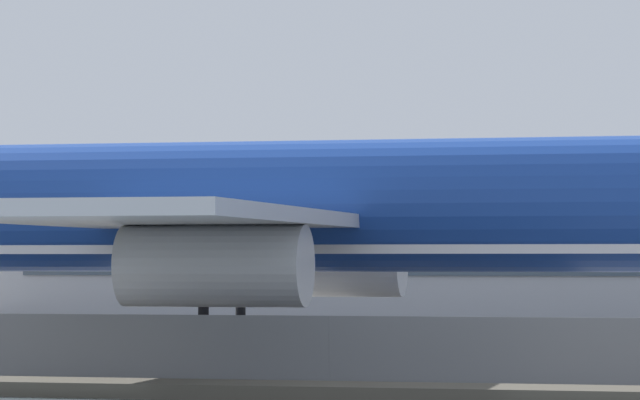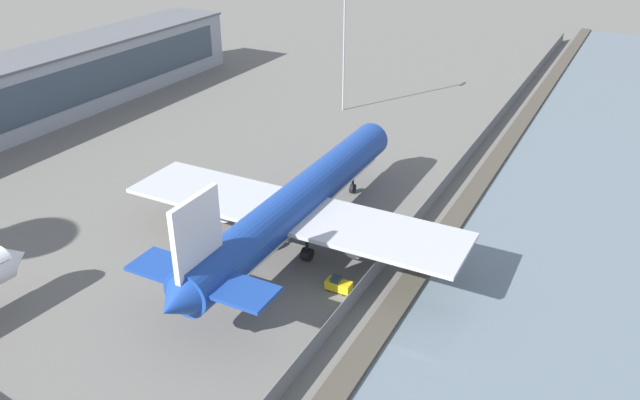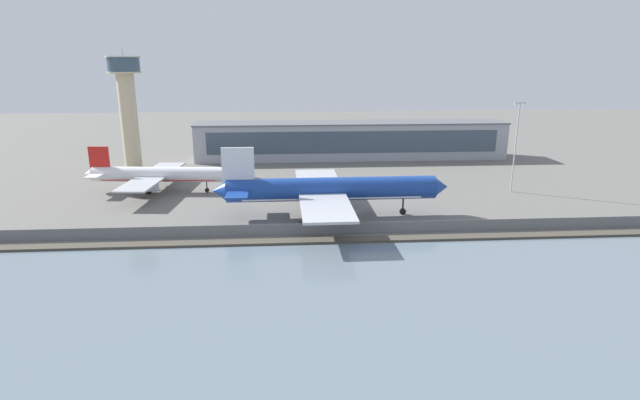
{
  "view_description": "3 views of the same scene",
  "coord_description": "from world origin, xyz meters",
  "px_view_note": "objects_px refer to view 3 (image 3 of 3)",
  "views": [
    {
      "loc": [
        14.49,
        -79.51,
        4.48
      ],
      "look_at": [
        -3.16,
        -3.98,
        7.0
      ],
      "focal_mm": 105.0,
      "sensor_mm": 36.0,
      "label": 1
    },
    {
      "loc": [
        -69.21,
        -40.73,
        45.63
      ],
      "look_at": [
        3.95,
        -1.94,
        2.67
      ],
      "focal_mm": 35.0,
      "sensor_mm": 36.0,
      "label": 2
    },
    {
      "loc": [
        -14.95,
        -117.36,
        36.37
      ],
      "look_at": [
        -6.69,
        0.43,
        3.09
      ],
      "focal_mm": 28.0,
      "sensor_mm": 36.0,
      "label": 3
    }
  ],
  "objects_px": {
    "cargo_jet_blue": "(329,190)",
    "control_tower": "(127,101)",
    "passenger_jet_white_red": "(157,175)",
    "apron_light_mast_apron_west": "(516,143)",
    "baggage_tug": "(300,227)",
    "ops_van": "(136,185)"
  },
  "relations": [
    {
      "from": "cargo_jet_blue",
      "to": "control_tower",
      "type": "xyz_separation_m",
      "value": [
        -63.1,
        61.06,
        16.34
      ]
    },
    {
      "from": "passenger_jet_white_red",
      "to": "apron_light_mast_apron_west",
      "type": "height_order",
      "value": "apron_light_mast_apron_west"
    },
    {
      "from": "baggage_tug",
      "to": "control_tower",
      "type": "height_order",
      "value": "control_tower"
    },
    {
      "from": "control_tower",
      "to": "baggage_tug",
      "type": "bearing_deg",
      "value": -51.67
    },
    {
      "from": "passenger_jet_white_red",
      "to": "cargo_jet_blue",
      "type": "bearing_deg",
      "value": -29.51
    },
    {
      "from": "cargo_jet_blue",
      "to": "apron_light_mast_apron_west",
      "type": "height_order",
      "value": "apron_light_mast_apron_west"
    },
    {
      "from": "passenger_jet_white_red",
      "to": "baggage_tug",
      "type": "height_order",
      "value": "passenger_jet_white_red"
    },
    {
      "from": "baggage_tug",
      "to": "apron_light_mast_apron_west",
      "type": "distance_m",
      "value": 68.98
    },
    {
      "from": "ops_van",
      "to": "control_tower",
      "type": "xyz_separation_m",
      "value": [
        -9.66,
        31.81,
        21.6
      ]
    },
    {
      "from": "cargo_jet_blue",
      "to": "passenger_jet_white_red",
      "type": "distance_m",
      "value": 53.28
    },
    {
      "from": "cargo_jet_blue",
      "to": "control_tower",
      "type": "distance_m",
      "value": 89.31
    },
    {
      "from": "cargo_jet_blue",
      "to": "ops_van",
      "type": "xyz_separation_m",
      "value": [
        -53.44,
        29.25,
        -5.26
      ]
    },
    {
      "from": "cargo_jet_blue",
      "to": "passenger_jet_white_red",
      "type": "xyz_separation_m",
      "value": [
        -46.35,
        26.23,
        -1.54
      ]
    },
    {
      "from": "passenger_jet_white_red",
      "to": "control_tower",
      "type": "height_order",
      "value": "control_tower"
    },
    {
      "from": "ops_van",
      "to": "baggage_tug",
      "type": "bearing_deg",
      "value": -40.11
    },
    {
      "from": "baggage_tug",
      "to": "ops_van",
      "type": "xyz_separation_m",
      "value": [
        -46.37,
        39.06,
        0.47
      ]
    },
    {
      "from": "passenger_jet_white_red",
      "to": "apron_light_mast_apron_west",
      "type": "bearing_deg",
      "value": -3.88
    },
    {
      "from": "control_tower",
      "to": "passenger_jet_white_red",
      "type": "bearing_deg",
      "value": -64.31
    },
    {
      "from": "ops_van",
      "to": "control_tower",
      "type": "relative_size",
      "value": 0.13
    },
    {
      "from": "passenger_jet_white_red",
      "to": "ops_van",
      "type": "bearing_deg",
      "value": 156.96
    },
    {
      "from": "ops_van",
      "to": "apron_light_mast_apron_west",
      "type": "bearing_deg",
      "value": -5.22
    },
    {
      "from": "ops_van",
      "to": "control_tower",
      "type": "height_order",
      "value": "control_tower"
    }
  ]
}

